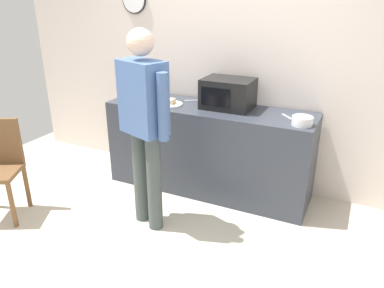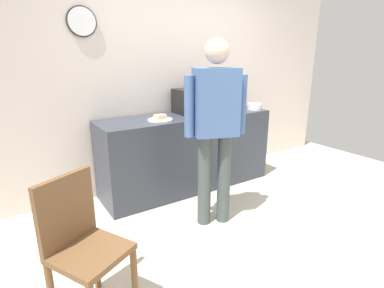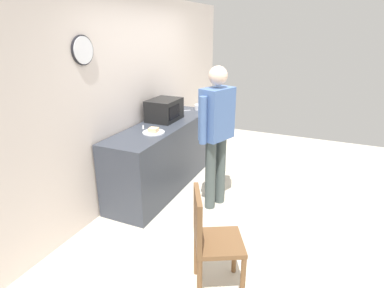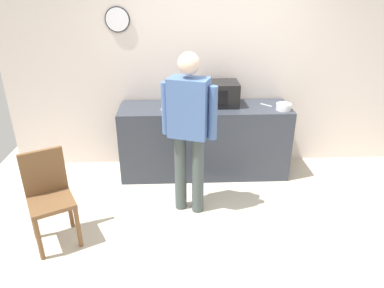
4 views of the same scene
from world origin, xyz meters
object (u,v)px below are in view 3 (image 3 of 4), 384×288
at_px(salad_bowl, 200,107).
at_px(spoon_utensil, 186,111).
at_px(fork_utensil, 143,127).
at_px(person_standing, 217,128).
at_px(microwave, 164,110).
at_px(sandwich_plate, 154,132).
at_px(wooden_chair, 210,238).

relative_size(salad_bowl, spoon_utensil, 1.08).
bearing_deg(fork_utensil, salad_bowl, -14.21).
distance_m(fork_utensil, person_standing, 1.02).
bearing_deg(fork_utensil, microwave, -10.67).
bearing_deg(fork_utensil, spoon_utensil, -6.82).
xyz_separation_m(microwave, salad_bowl, (0.79, -0.23, -0.11)).
bearing_deg(person_standing, sandwich_plate, 103.40).
distance_m(sandwich_plate, wooden_chair, 1.75).
bearing_deg(fork_utensil, sandwich_plate, -121.21).
bearing_deg(salad_bowl, fork_utensil, 165.79).
distance_m(sandwich_plate, salad_bowl, 1.38).
distance_m(sandwich_plate, person_standing, 0.80).
height_order(microwave, person_standing, person_standing).
bearing_deg(microwave, sandwich_plate, -164.33).
bearing_deg(person_standing, wooden_chair, -161.80).
xyz_separation_m(salad_bowl, wooden_chair, (-2.56, -1.16, -0.45)).
bearing_deg(salad_bowl, microwave, 163.86).
bearing_deg(sandwich_plate, fork_utensil, 58.79).
height_order(microwave, sandwich_plate, microwave).
xyz_separation_m(spoon_utensil, wooden_chair, (-2.39, -1.34, -0.41)).
bearing_deg(wooden_chair, sandwich_plate, 45.91).
bearing_deg(microwave, person_standing, -113.39).
bearing_deg(salad_bowl, person_standing, -149.30).
height_order(sandwich_plate, wooden_chair, sandwich_plate).
bearing_deg(spoon_utensil, person_standing, -138.87).
height_order(salad_bowl, person_standing, person_standing).
bearing_deg(fork_utensil, wooden_chair, -132.22).
relative_size(salad_bowl, fork_utensil, 1.08).
xyz_separation_m(salad_bowl, person_standing, (-1.19, -0.71, 0.07)).
relative_size(spoon_utensil, person_standing, 0.10).
xyz_separation_m(sandwich_plate, spoon_utensil, (1.21, 0.12, -0.01)).
bearing_deg(salad_bowl, spoon_utensil, 132.78).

